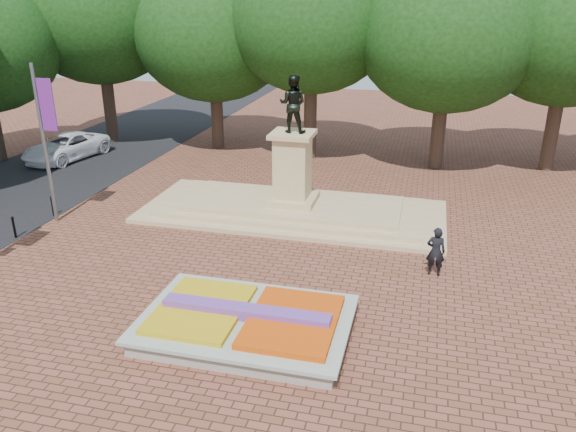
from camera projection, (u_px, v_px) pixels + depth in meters
The scene contains 6 objects.
ground at pixel (237, 297), 19.18m from camera, with size 90.00×90.00×0.00m, color brown.
flower_bed at pixel (247, 322), 17.00m from camera, with size 6.30×4.30×0.91m.
monument at pixel (292, 196), 26.05m from camera, with size 14.00×6.00×6.40m.
tree_row_back at pixel (373, 48), 32.38m from camera, with size 44.80×8.80×10.43m.
van at pixel (66, 147), 34.71m from camera, with size 2.61×5.65×1.57m, color white.
pedestrian at pixel (436, 251), 20.36m from camera, with size 0.68×0.45×1.87m, color black.
Camera 1 is at (5.81, -15.84, 9.69)m, focal length 35.00 mm.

